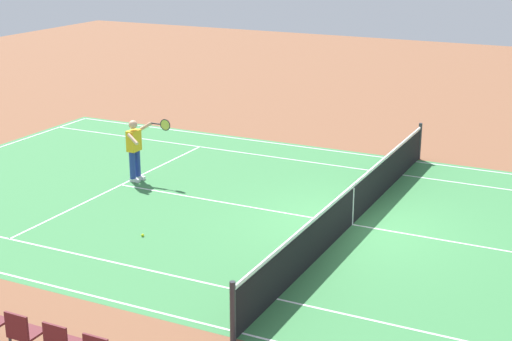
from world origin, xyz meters
name	(u,v)px	position (x,y,z in m)	size (l,w,h in m)	color
ground_plane	(352,225)	(0.00, 0.00, 0.00)	(60.00, 60.00, 0.00)	brown
court_slab	(352,225)	(0.00, 0.00, 0.00)	(24.20, 11.40, 0.00)	#387A42
court_line_markings	(352,224)	(0.00, 0.00, 0.00)	(23.85, 11.05, 0.01)	white
tennis_net	(353,204)	(0.00, 0.00, 0.49)	(0.10, 11.70, 1.08)	#2D2D33
tennis_player_near	(135,147)	(6.25, -0.51, 0.93)	(1.06, 0.78, 1.70)	navy
tennis_ball	(143,235)	(3.88, 2.71, 0.03)	(0.07, 0.07, 0.07)	#CCE01E
spectator_chair_3	(23,332)	(2.62, 7.77, 0.52)	(0.44, 0.44, 0.88)	#38383D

